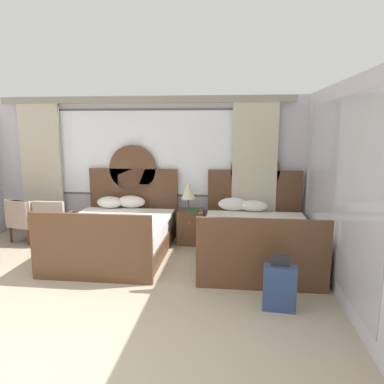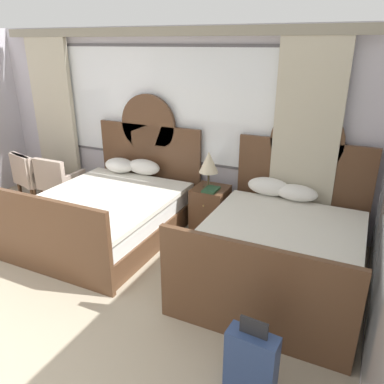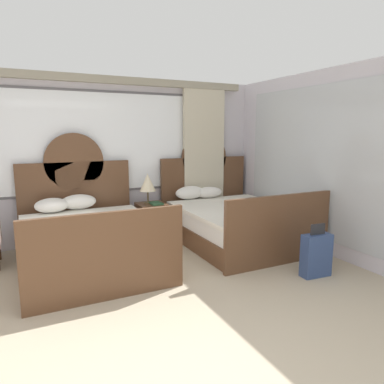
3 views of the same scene
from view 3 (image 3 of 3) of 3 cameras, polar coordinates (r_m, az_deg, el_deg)
The scene contains 8 objects.
wall_back_window at distance 5.98m, azimuth -16.49°, elevation 5.69°, with size 6.04×0.22×2.70m.
wall_right_mirror at distance 5.42m, azimuth 22.51°, elevation 4.20°, with size 0.08×4.69×2.70m.
bed_near_window at distance 5.03m, azimuth -16.41°, elevation -7.34°, with size 1.73×2.24×1.79m.
bed_near_mirror at distance 5.85m, azimuth 6.66°, elevation -4.64°, with size 1.73×2.24×1.79m.
nightstand_between_beds at distance 6.00m, azimuth -6.53°, elevation -4.76°, with size 0.46×0.49×0.62m.
table_lamp_on_nightstand at distance 5.89m, azimuth -7.20°, elevation 1.50°, with size 0.27×0.27×0.50m.
book_on_nightstand at distance 5.86m, azimuth -5.88°, elevation -1.84°, with size 0.18×0.26×0.03m.
suitcase_on_floor at distance 4.75m, azimuth 19.48°, elevation -9.60°, with size 0.39×0.19×0.68m.
Camera 3 is at (-0.99, -1.80, 1.80)m, focal length 32.92 mm.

